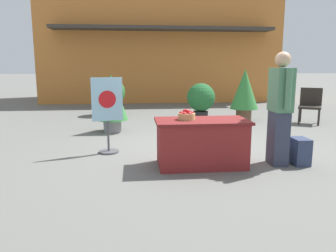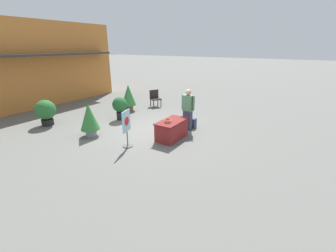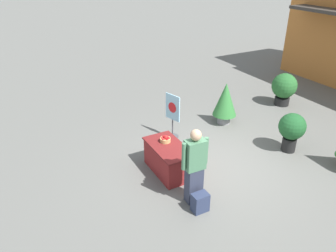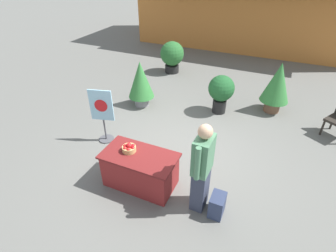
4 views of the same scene
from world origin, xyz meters
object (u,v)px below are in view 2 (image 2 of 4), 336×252
Objects in this scene: display_table at (172,130)px; backpack at (192,123)px; apple_basket at (168,120)px; potted_plant_far_right at (129,96)px; patio_chair at (155,97)px; potted_plant_near_left at (89,118)px; potted_plant_far_left at (46,111)px; person_visitor at (188,109)px; potted_plant_near_right at (120,106)px; poster_board at (127,128)px.

display_table reaches higher than backpack.
apple_basket is 4.61m from potted_plant_far_right.
potted_plant_near_left is (-5.23, -0.62, 0.23)m from patio_chair.
potted_plant_far_left is (-5.42, 2.11, 0.13)m from patio_chair.
potted_plant_near_right is at bearing -79.17° from person_visitor.
potted_plant_near_left is at bearing 115.02° from apple_basket.
potted_plant_far_right is 4.09m from potted_plant_far_left.
backpack is (1.55, -0.09, -0.16)m from display_table.
display_table is at bearing -116.91° from potted_plant_far_right.
person_visitor is at bearing -81.13° from potted_plant_near_right.
potted_plant_near_right is (2.41, -2.20, 0.01)m from potted_plant_far_left.
apple_basket is 3.46m from potted_plant_near_right.
backpack is 3.25m from poster_board.
potted_plant_near_left reaches higher than potted_plant_near_right.
poster_board is 1.00× the size of potted_plant_near_left.
person_visitor is 1.30× the size of poster_board.
display_table is 1.22× the size of potted_plant_far_left.
person_visitor is 2.88m from poster_board.
potted_plant_far_left is at bearing 120.14° from backpack.
potted_plant_far_right is 1.54m from potted_plant_near_right.
patio_chair is 3.01m from potted_plant_near_right.
person_visitor is at bearing -46.34° from potted_plant_near_left.
potted_plant_near_right is at bearing -56.75° from patio_chair.
patio_chair is 0.82× the size of potted_plant_far_left.
backpack is 6.57m from potted_plant_far_left.
poster_board reaches higher than potted_plant_far_left.
person_visitor is (1.44, -0.07, 0.10)m from apple_basket.
poster_board is 5.76m from patio_chair.
display_table is at bearing 176.60° from backpack.
potted_plant_near_left is at bearing -51.68° from patio_chair.
potted_plant_near_left reaches higher than backpack.
display_table is 0.49m from apple_basket.
display_table is 0.98× the size of potted_plant_far_right.
potted_plant_far_left is (-1.51, 5.54, -0.13)m from apple_basket.
apple_basket reaches higher than display_table.
potted_plant_far_right is (0.84, 4.08, -0.06)m from person_visitor.
person_visitor is 4.17m from potted_plant_far_right.
person_visitor is at bearing -101.62° from potted_plant_far_right.
potted_plant_far_left is at bearing 137.65° from potted_plant_near_right.
patio_chair is 5.27m from potted_plant_near_left.
person_visitor reaches higher than backpack.
potted_plant_far_right reaches higher than potted_plant_near_right.
potted_plant_far_right is at bearing 25.97° from potted_plant_near_right.
poster_board reaches higher than patio_chair.
person_visitor is 1.50× the size of potted_plant_far_left.
potted_plant_near_right is 0.82× the size of potted_plant_near_left.
potted_plant_near_right is (0.91, 3.34, -0.12)m from apple_basket.
display_table is 1.56m from backpack.
apple_basket reaches higher than backpack.
apple_basket is 3.10m from potted_plant_near_left.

